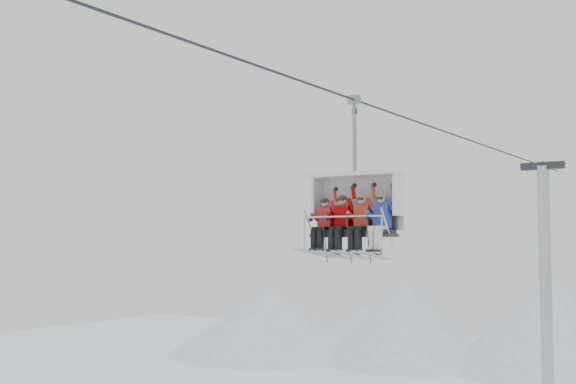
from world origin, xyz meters
The scene contains 7 objects.
lift_tower_right centered at (0.00, 22.00, 5.78)m, with size 2.00×1.80×13.48m.
haul_cable centered at (0.00, 0.00, 13.30)m, with size 0.06×0.06×50.00m, color #2B2B30.
chairlift_carrier centered at (0.00, 3.19, 10.67)m, with size 2.34×1.17×3.98m.
skier_far_left centered at (-0.81, 2.88, 10.18)m, with size 0.38×1.69×1.52m.
skier_center_left centered at (-0.30, 2.89, 10.20)m, with size 0.40×1.69×1.60m.
skier_center_right centered at (0.26, 2.89, 10.20)m, with size 0.40×1.69×1.60m.
skier_far_right centered at (0.78, 2.89, 10.20)m, with size 0.40×1.69×1.60m.
Camera 1 is at (8.48, -12.96, 9.69)m, focal length 45.00 mm.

